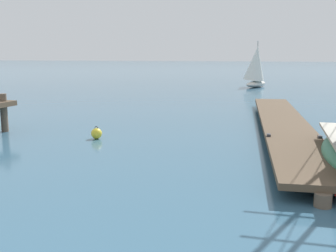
% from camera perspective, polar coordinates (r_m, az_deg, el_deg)
% --- Properties ---
extents(floating_dock, '(3.47, 17.16, 0.53)m').
position_cam_1_polar(floating_dock, '(17.15, 15.90, 0.41)').
color(floating_dock, brown).
rests_on(floating_dock, ground).
extents(mooring_buoy, '(0.40, 0.40, 0.48)m').
position_cam_1_polar(mooring_buoy, '(15.37, -9.97, -1.03)').
color(mooring_buoy, yellow).
rests_on(mooring_buoy, ground).
extents(distant_sailboat, '(2.80, 4.09, 4.38)m').
position_cam_1_polar(distant_sailboat, '(40.36, 12.18, 8.10)').
color(distant_sailboat, silver).
rests_on(distant_sailboat, ground).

